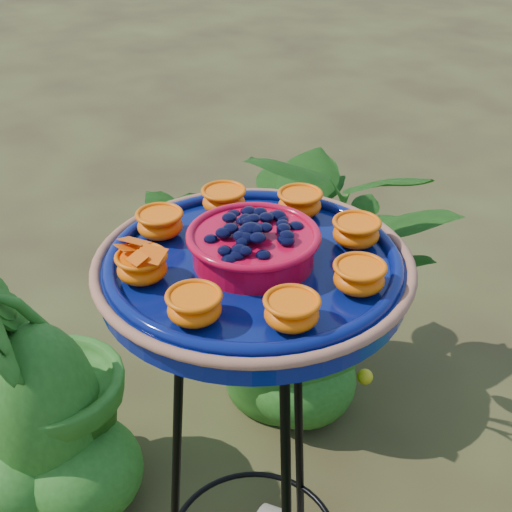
% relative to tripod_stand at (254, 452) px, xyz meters
% --- Properties ---
extents(tripod_stand, '(0.41, 0.41, 0.93)m').
position_rel_tripod_stand_xyz_m(tripod_stand, '(0.00, 0.00, 0.00)').
color(tripod_stand, black).
rests_on(tripod_stand, ground).
extents(feeder_dish, '(0.58, 0.58, 0.11)m').
position_rel_tripod_stand_xyz_m(feeder_dish, '(-0.00, -0.00, 0.41)').
color(feeder_dish, '#071254').
rests_on(feeder_dish, tripod_stand).
extents(shrub_back_left, '(1.08, 1.06, 0.91)m').
position_rel_tripod_stand_xyz_m(shrub_back_left, '(-0.56, 0.60, -0.11)').
color(shrub_back_left, '#225516').
rests_on(shrub_back_left, ground).
extents(shrub_front_left, '(0.53, 0.56, 0.81)m').
position_rel_tripod_stand_xyz_m(shrub_front_left, '(-0.64, -0.18, -0.16)').
color(shrub_front_left, '#225516').
rests_on(shrub_front_left, ground).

